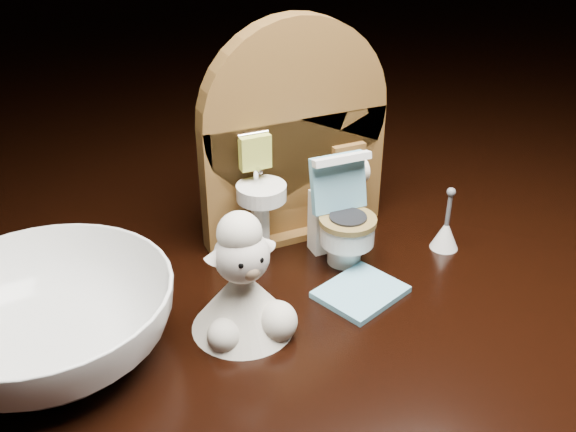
% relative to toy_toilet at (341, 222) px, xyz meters
% --- Properties ---
extents(backdrop_panel, '(0.13, 0.05, 0.15)m').
position_rel_toy_toilet_xyz_m(backdrop_panel, '(-0.01, 0.04, 0.04)').
color(backdrop_panel, brown).
rests_on(backdrop_panel, ground).
extents(toy_toilet, '(0.04, 0.05, 0.07)m').
position_rel_toy_toilet_xyz_m(toy_toilet, '(0.00, 0.00, 0.00)').
color(toy_toilet, white).
rests_on(toy_toilet, ground).
extents(bath_mat, '(0.06, 0.05, 0.00)m').
position_rel_toy_toilet_xyz_m(bath_mat, '(-0.01, -0.04, -0.02)').
color(bath_mat, '#6AACC5').
rests_on(bath_mat, ground).
extents(toilet_brush, '(0.02, 0.02, 0.05)m').
position_rel_toy_toilet_xyz_m(toilet_brush, '(0.07, -0.02, -0.01)').
color(toilet_brush, white).
rests_on(toilet_brush, ground).
extents(plush_lamb, '(0.06, 0.06, 0.08)m').
position_rel_toy_toilet_xyz_m(plush_lamb, '(-0.08, -0.04, -0.00)').
color(plush_lamb, beige).
rests_on(plush_lamb, ground).
extents(ceramic_bowl, '(0.17, 0.17, 0.04)m').
position_rel_toy_toilet_xyz_m(ceramic_bowl, '(-0.18, -0.02, -0.01)').
color(ceramic_bowl, white).
rests_on(ceramic_bowl, ground).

